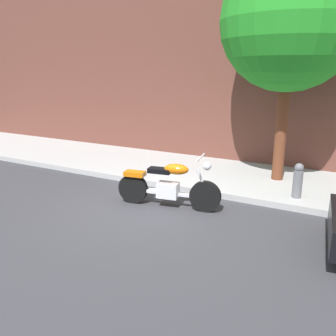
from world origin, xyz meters
TOP-DOWN VIEW (x-y plane):
  - ground_plane at (0.00, 0.00)m, footprint 60.00×60.00m
  - sidewalk at (0.00, 2.76)m, footprint 21.94×3.02m
  - building_facade at (0.00, 4.53)m, footprint 21.94×0.50m
  - motorcycle at (0.30, 0.28)m, footprint 2.23×0.75m
  - street_tree at (2.02, 2.93)m, footprint 3.20×3.20m
  - fire_hydrant at (2.67, 1.76)m, footprint 0.20×0.20m

SIDE VIEW (x-z plane):
  - ground_plane at x=0.00m, z-range 0.00..0.00m
  - sidewalk at x=0.00m, z-range 0.00..0.14m
  - fire_hydrant at x=2.67m, z-range 0.00..0.91m
  - motorcycle at x=0.30m, z-range -0.11..1.03m
  - street_tree at x=2.02m, z-range 1.13..6.61m
  - building_facade at x=0.00m, z-range 0.00..8.94m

